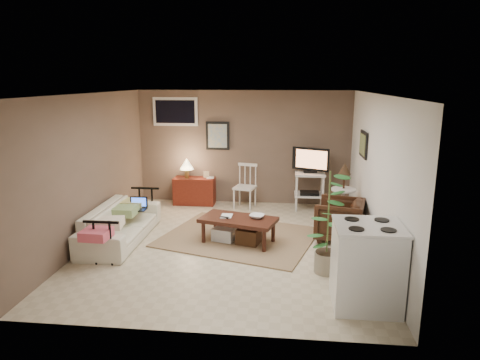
# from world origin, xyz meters

# --- Properties ---
(floor) EXTENTS (5.00, 5.00, 0.00)m
(floor) POSITION_xyz_m (0.00, 0.00, 0.00)
(floor) COLOR #C1B293
(floor) RESTS_ON ground
(art_back) EXTENTS (0.50, 0.03, 0.60)m
(art_back) POSITION_xyz_m (-0.55, 2.48, 1.45)
(art_back) COLOR black
(art_right) EXTENTS (0.03, 0.60, 0.45)m
(art_right) POSITION_xyz_m (2.23, 1.05, 1.52)
(art_right) COLOR black
(window) EXTENTS (0.96, 0.03, 0.60)m
(window) POSITION_xyz_m (-1.45, 2.48, 1.95)
(window) COLOR silver
(rug) EXTENTS (2.87, 2.54, 0.02)m
(rug) POSITION_xyz_m (0.13, 0.33, 0.01)
(rug) COLOR #937755
(rug) RESTS_ON floor
(coffee_table) EXTENTS (1.32, 0.92, 0.45)m
(coffee_table) POSITION_xyz_m (0.15, 0.08, 0.25)
(coffee_table) COLOR #3E1A11
(coffee_table) RESTS_ON floor
(sofa) EXTENTS (0.58, 1.99, 0.78)m
(sofa) POSITION_xyz_m (-1.80, 0.01, 0.39)
(sofa) COLOR beige
(sofa) RESTS_ON floor
(sofa_pillows) EXTENTS (0.38, 1.89, 0.13)m
(sofa_pillows) POSITION_xyz_m (-1.75, -0.22, 0.48)
(sofa_pillows) COLOR beige
(sofa_pillows) RESTS_ON sofa
(sofa_end_rails) EXTENTS (0.53, 1.99, 0.67)m
(sofa_end_rails) POSITION_xyz_m (-1.69, 0.01, 0.33)
(sofa_end_rails) COLOR black
(sofa_end_rails) RESTS_ON floor
(laptop) EXTENTS (0.31, 0.22, 0.21)m
(laptop) POSITION_xyz_m (-1.61, 0.35, 0.50)
(laptop) COLOR black
(laptop) RESTS_ON sofa
(red_console) EXTENTS (0.86, 0.38, 1.00)m
(red_console) POSITION_xyz_m (-1.04, 2.24, 0.35)
(red_console) COLOR maroon
(red_console) RESTS_ON floor
(spindle_chair) EXTENTS (0.49, 0.49, 0.91)m
(spindle_chair) POSITION_xyz_m (0.07, 2.12, 0.43)
(spindle_chair) COLOR silver
(spindle_chair) RESTS_ON floor
(tv_stand) EXTENTS (0.72, 0.49, 1.28)m
(tv_stand) POSITION_xyz_m (1.39, 2.13, 0.68)
(tv_stand) COLOR silver
(tv_stand) RESTS_ON floor
(side_table) EXTENTS (0.44, 0.44, 1.17)m
(side_table) POSITION_xyz_m (1.94, 1.12, 0.73)
(side_table) COLOR silver
(side_table) RESTS_ON floor
(armchair) EXTENTS (0.85, 0.88, 0.76)m
(armchair) POSITION_xyz_m (1.80, 0.42, 0.38)
(armchair) COLOR black
(armchair) RESTS_ON floor
(potted_plant) EXTENTS (0.36, 0.36, 1.46)m
(potted_plant) POSITION_xyz_m (1.48, -0.87, 0.78)
(potted_plant) COLOR gray
(potted_plant) RESTS_ON floor
(stove) EXTENTS (0.77, 0.72, 1.01)m
(stove) POSITION_xyz_m (1.85, -1.72, 0.50)
(stove) COLOR white
(stove) RESTS_ON floor
(bowl) EXTENTS (0.24, 0.12, 0.23)m
(bowl) POSITION_xyz_m (0.45, 0.12, 0.55)
(bowl) COLOR #3E1A11
(bowl) RESTS_ON coffee_table
(book_table) EXTENTS (0.18, 0.02, 0.25)m
(book_table) POSITION_xyz_m (-0.14, 0.13, 0.55)
(book_table) COLOR #3E1A11
(book_table) RESTS_ON coffee_table
(book_console) EXTENTS (0.16, 0.04, 0.21)m
(book_console) POSITION_xyz_m (-0.76, 2.24, 0.68)
(book_console) COLOR #3E1A11
(book_console) RESTS_ON red_console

